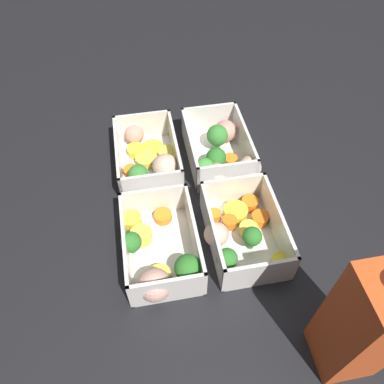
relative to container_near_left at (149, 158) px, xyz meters
The scene contains 6 objects.
ground_plane 0.11m from the container_near_left, 34.12° to the left, with size 4.00×4.00×0.00m, color black.
container_near_left is the anchor object (origin of this frame).
container_near_right 0.20m from the container_near_left, ahead, with size 0.18×0.11×0.06m.
container_far_left 0.13m from the container_near_left, 85.04° to the left, with size 0.17×0.13×0.06m.
container_far_right 0.22m from the container_near_left, 33.24° to the left, with size 0.16×0.12×0.06m.
juice_carton 0.42m from the container_near_left, 28.36° to the left, with size 0.07×0.07×0.20m.
Camera 1 is at (0.39, -0.07, 0.50)m, focal length 35.00 mm.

